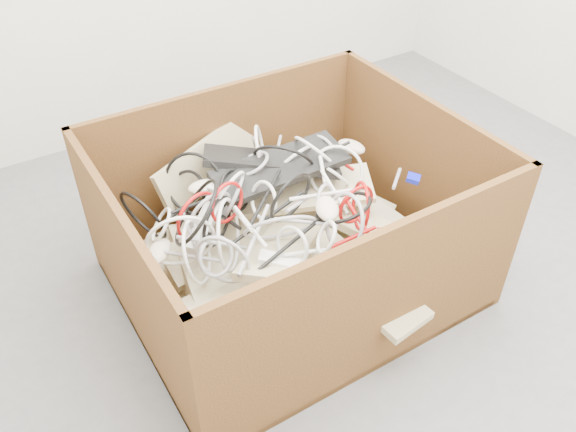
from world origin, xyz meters
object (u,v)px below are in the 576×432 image
vga_plug (413,178)px  power_strip_left (208,216)px  cardboard_box (287,252)px  power_strip_right (303,269)px

vga_plug → power_strip_left: bearing=-144.4°
vga_plug → cardboard_box: bearing=-143.4°
power_strip_right → vga_plug: (0.57, 0.16, 0.02)m
vga_plug → power_strip_right: bearing=-114.6°
cardboard_box → power_strip_left: size_ratio=4.19×
power_strip_left → power_strip_right: (0.14, -0.34, -0.03)m
power_strip_right → vga_plug: 0.59m
cardboard_box → vga_plug: size_ratio=25.73×
cardboard_box → power_strip_right: size_ratio=4.26×
power_strip_left → vga_plug: power_strip_left is taller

